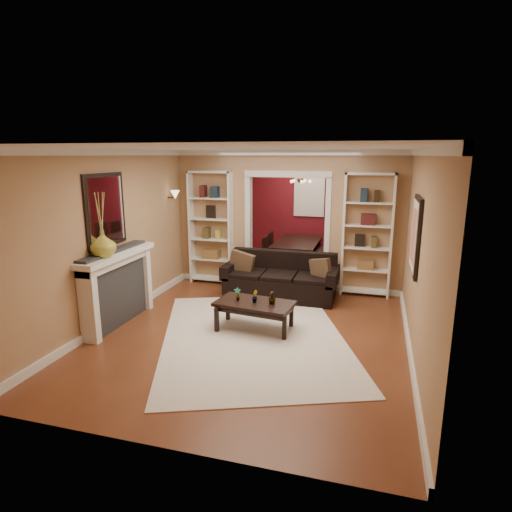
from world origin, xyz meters
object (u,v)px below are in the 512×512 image
(coffee_table, at_px, (255,316))
(dining_table, at_px, (299,254))
(sofa, at_px, (280,276))
(bookshelf_left, at_px, (211,228))
(bookshelf_right, at_px, (367,236))
(fireplace, at_px, (120,289))

(coffee_table, relative_size, dining_table, 0.65)
(sofa, xyz_separation_m, coffee_table, (-0.04, -1.60, -0.19))
(sofa, bearing_deg, bookshelf_left, 159.96)
(sofa, relative_size, coffee_table, 1.82)
(dining_table, bearing_deg, sofa, -178.22)
(bookshelf_left, height_order, bookshelf_right, same)
(coffee_table, distance_m, bookshelf_left, 2.83)
(sofa, height_order, coffee_table, sofa)
(fireplace, bearing_deg, sofa, 42.48)
(bookshelf_left, xyz_separation_m, dining_table, (1.52, 1.73, -0.84))
(bookshelf_left, distance_m, dining_table, 2.45)
(bookshelf_left, distance_m, bookshelf_right, 3.10)
(bookshelf_right, bearing_deg, bookshelf_left, 180.00)
(sofa, distance_m, dining_table, 2.31)
(coffee_table, relative_size, bookshelf_left, 0.50)
(bookshelf_right, height_order, dining_table, bookshelf_right)
(sofa, xyz_separation_m, dining_table, (-0.07, 2.31, -0.10))
(bookshelf_left, bearing_deg, bookshelf_right, 0.00)
(bookshelf_right, relative_size, dining_table, 1.29)
(coffee_table, xyz_separation_m, fireplace, (-2.09, -0.35, 0.36))
(dining_table, bearing_deg, fireplace, 154.22)
(dining_table, bearing_deg, bookshelf_right, -137.58)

